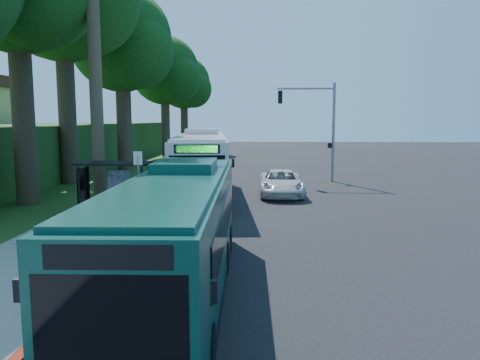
{
  "coord_description": "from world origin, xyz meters",
  "views": [
    {
      "loc": [
        -0.62,
        -23.54,
        4.45
      ],
      "look_at": [
        -1.51,
        1.0,
        1.25
      ],
      "focal_mm": 35.0,
      "sensor_mm": 36.0,
      "label": 1
    }
  ],
  "objects_px": {
    "bus_shelter": "(110,178)",
    "white_bus": "(201,164)",
    "pickup": "(281,183)",
    "teal_bus": "(177,234)"
  },
  "relations": [
    {
      "from": "bus_shelter",
      "to": "white_bus",
      "type": "relative_size",
      "value": 0.24
    },
    {
      "from": "bus_shelter",
      "to": "white_bus",
      "type": "bearing_deg",
      "value": 59.57
    },
    {
      "from": "bus_shelter",
      "to": "pickup",
      "type": "relative_size",
      "value": 0.6
    },
    {
      "from": "teal_bus",
      "to": "white_bus",
      "type": "bearing_deg",
      "value": 93.61
    },
    {
      "from": "white_bus",
      "to": "pickup",
      "type": "relative_size",
      "value": 2.46
    },
    {
      "from": "white_bus",
      "to": "teal_bus",
      "type": "xyz_separation_m",
      "value": [
        1.21,
        -15.22,
        -0.29
      ]
    },
    {
      "from": "bus_shelter",
      "to": "pickup",
      "type": "bearing_deg",
      "value": 38.99
    },
    {
      "from": "bus_shelter",
      "to": "teal_bus",
      "type": "distance_m",
      "value": 10.46
    },
    {
      "from": "bus_shelter",
      "to": "white_bus",
      "type": "height_order",
      "value": "white_bus"
    },
    {
      "from": "teal_bus",
      "to": "pickup",
      "type": "height_order",
      "value": "teal_bus"
    }
  ]
}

